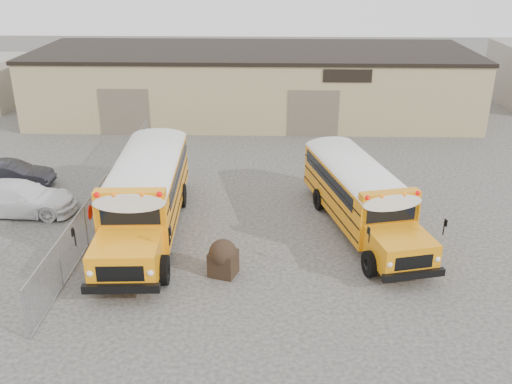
{
  "coord_description": "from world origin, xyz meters",
  "views": [
    {
      "loc": [
        1.37,
        -20.14,
        11.11
      ],
      "look_at": [
        0.74,
        2.06,
        1.6
      ],
      "focal_mm": 40.0,
      "sensor_mm": 36.0,
      "label": 1
    }
  ],
  "objects_px": {
    "school_bus_right": "(318,148)",
    "tarp_bundle": "(223,257)",
    "car_dark": "(11,175)",
    "car_white": "(19,198)",
    "school_bus_left": "(165,141)"
  },
  "relations": [
    {
      "from": "tarp_bundle",
      "to": "car_dark",
      "type": "height_order",
      "value": "tarp_bundle"
    },
    {
      "from": "school_bus_right",
      "to": "tarp_bundle",
      "type": "distance_m",
      "value": 10.72
    },
    {
      "from": "school_bus_right",
      "to": "tarp_bundle",
      "type": "xyz_separation_m",
      "value": [
        -4.12,
        -9.86,
        -0.9
      ]
    },
    {
      "from": "school_bus_left",
      "to": "tarp_bundle",
      "type": "xyz_separation_m",
      "value": [
        3.87,
        -10.21,
        -1.1
      ]
    },
    {
      "from": "car_dark",
      "to": "school_bus_right",
      "type": "bearing_deg",
      "value": -85.89
    },
    {
      "from": "school_bus_left",
      "to": "school_bus_right",
      "type": "distance_m",
      "value": 8.0
    },
    {
      "from": "tarp_bundle",
      "to": "car_white",
      "type": "height_order",
      "value": "car_white"
    },
    {
      "from": "tarp_bundle",
      "to": "school_bus_right",
      "type": "bearing_deg",
      "value": 67.32
    },
    {
      "from": "tarp_bundle",
      "to": "car_white",
      "type": "xyz_separation_m",
      "value": [
        -9.66,
        5.05,
        0.03
      ]
    },
    {
      "from": "school_bus_right",
      "to": "car_white",
      "type": "xyz_separation_m",
      "value": [
        -13.78,
        -4.81,
        -0.88
      ]
    },
    {
      "from": "car_white",
      "to": "car_dark",
      "type": "bearing_deg",
      "value": 29.75
    },
    {
      "from": "car_white",
      "to": "car_dark",
      "type": "distance_m",
      "value": 3.42
    },
    {
      "from": "school_bus_right",
      "to": "tarp_bundle",
      "type": "relative_size",
      "value": 7.01
    },
    {
      "from": "school_bus_left",
      "to": "school_bus_right",
      "type": "height_order",
      "value": "school_bus_left"
    },
    {
      "from": "car_white",
      "to": "car_dark",
      "type": "relative_size",
      "value": 1.26
    }
  ]
}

